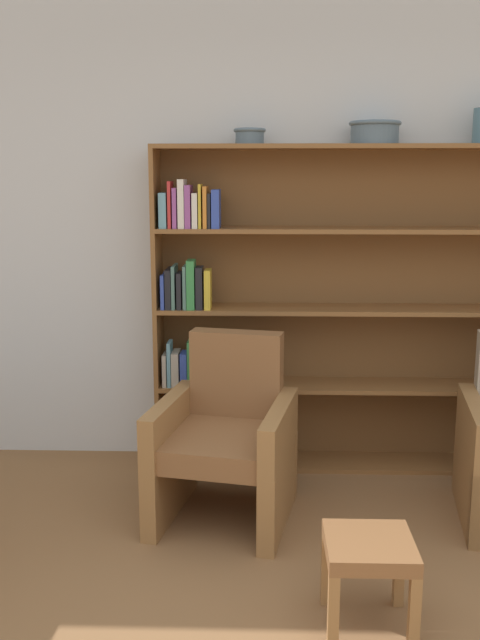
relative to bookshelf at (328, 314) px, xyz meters
name	(u,v)px	position (x,y,z in m)	size (l,w,h in m)	color
wall_back	(277,231)	(-0.29, 0.16, 0.46)	(12.00, 0.06, 2.75)	silver
bookshelf	(328,314)	(0.00, 0.00, 0.00)	(2.36, 0.30, 1.86)	brown
bowl_terracotta	(250,135)	(-0.45, -0.03, 1.00)	(0.18, 0.18, 0.09)	slate
bowl_sage	(375,131)	(0.23, -0.03, 1.02)	(0.28, 0.28, 0.12)	slate
armchair_leather	(226,440)	(-0.56, -0.68, -0.52)	(0.76, 0.79, 0.90)	olive
footstool	(369,557)	(0.03, -1.60, -0.62)	(0.33, 0.33, 0.36)	olive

